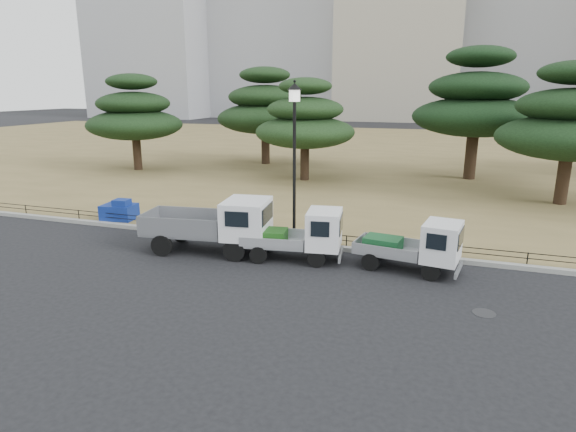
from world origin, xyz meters
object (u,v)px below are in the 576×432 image
(truck_large, at_px, (214,223))
(truck_kei_rear, at_px, (415,246))
(truck_kei_front, at_px, (300,235))
(street_lamp, at_px, (294,136))
(tarp_pile, at_px, (120,211))

(truck_large, relative_size, truck_kei_rear, 1.37)
(truck_large, bearing_deg, truck_kei_front, -3.69)
(truck_large, relative_size, street_lamp, 0.81)
(tarp_pile, bearing_deg, truck_kei_front, -12.91)
(truck_large, bearing_deg, truck_kei_rear, -4.26)
(street_lamp, bearing_deg, truck_kei_front, -65.89)
(street_lamp, height_order, tarp_pile, street_lamp)
(truck_large, relative_size, truck_kei_front, 1.33)
(truck_large, height_order, truck_kei_front, truck_large)
(truck_large, distance_m, truck_kei_rear, 6.97)
(truck_large, height_order, truck_kei_rear, truck_large)
(truck_kei_rear, relative_size, tarp_pile, 2.27)
(truck_kei_front, distance_m, street_lamp, 3.66)
(truck_large, bearing_deg, tarp_pile, 151.81)
(truck_kei_front, relative_size, street_lamp, 0.61)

